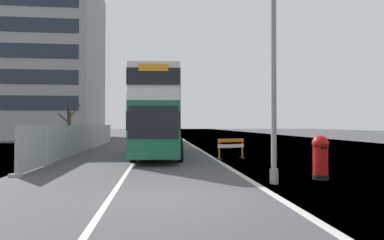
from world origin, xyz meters
TOP-DOWN VIEW (x-y plane):
  - ground at (0.62, 0.11)m, footprint 140.00×280.00m
  - double_decker_bus at (-0.11, 11.81)m, footprint 3.30×11.29m
  - lamppost_foreground at (3.57, 1.71)m, footprint 0.29×0.70m
  - red_pillar_postbox at (5.54, 2.37)m, footprint 0.58×0.58m
  - roadworks_barrier at (3.86, 9.47)m, footprint 1.68×0.85m
  - construction_site_fence at (-5.61, 15.94)m, footprint 0.44×24.00m
  - car_oncoming_near at (0.79, 25.88)m, footprint 2.09×4.38m
  - car_receding_mid at (-2.83, 35.23)m, footprint 1.96×3.80m
  - bare_tree_far_verge_near at (-10.11, 28.13)m, footprint 2.52×2.70m

SIDE VIEW (x-z plane):
  - ground at x=0.62m, z-range -0.10..0.00m
  - roadworks_barrier at x=3.86m, z-range 0.15..1.32m
  - red_pillar_postbox at x=5.54m, z-range 0.08..1.66m
  - construction_site_fence at x=-5.61m, z-range -0.04..1.93m
  - car_receding_mid at x=-2.83m, z-range -0.06..2.11m
  - car_oncoming_near at x=0.79m, z-range -0.08..2.15m
  - bare_tree_far_verge_near at x=-10.11m, z-range -0.28..4.25m
  - double_decker_bus at x=-0.11m, z-range 0.16..5.08m
  - lamppost_foreground at x=3.57m, z-range -0.23..7.70m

